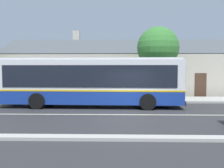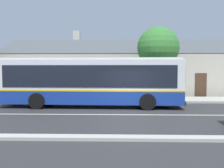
% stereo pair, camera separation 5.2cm
% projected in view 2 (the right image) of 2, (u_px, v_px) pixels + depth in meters
% --- Properties ---
extents(ground_plane, '(300.00, 300.00, 0.00)m').
position_uv_depth(ground_plane, '(130.00, 115.00, 13.59)').
color(ground_plane, '#2D2D30').
extents(sidewalk_far, '(60.00, 3.00, 0.15)m').
position_uv_depth(sidewalk_far, '(126.00, 99.00, 19.57)').
color(sidewalk_far, '#ADAAA3').
rests_on(sidewalk_far, ground).
extents(curb_near, '(60.00, 0.50, 0.12)m').
position_uv_depth(curb_near, '(135.00, 138.00, 8.85)').
color(curb_near, '#ADAAA3').
rests_on(curb_near, ground).
extents(lane_divider_stripe, '(60.00, 0.16, 0.01)m').
position_uv_depth(lane_divider_stripe, '(130.00, 115.00, 13.59)').
color(lane_divider_stripe, beige).
rests_on(lane_divider_stripe, ground).
extents(community_building, '(28.25, 8.85, 6.54)m').
position_uv_depth(community_building, '(148.00, 73.00, 26.20)').
color(community_building, beige).
rests_on(community_building, ground).
extents(transit_bus, '(11.87, 3.03, 3.19)m').
position_uv_depth(transit_bus, '(91.00, 81.00, 16.45)').
color(transit_bus, navy).
rests_on(transit_bus, ground).
extents(street_tree_primary, '(3.38, 3.38, 5.87)m').
position_uv_depth(street_tree_primary, '(158.00, 48.00, 20.09)').
color(street_tree_primary, '#4C3828').
rests_on(street_tree_primary, ground).
extents(bus_stop_sign, '(0.36, 0.07, 2.40)m').
position_uv_depth(bus_stop_sign, '(170.00, 80.00, 18.38)').
color(bus_stop_sign, gray).
rests_on(bus_stop_sign, sidewalk_far).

